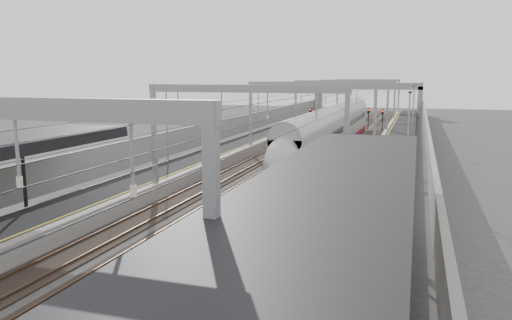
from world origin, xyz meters
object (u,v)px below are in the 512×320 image
Objects in this scene: overbridge at (368,90)px; signal_green at (311,115)px; train at (330,135)px; bench at (382,288)px.

overbridge is 33.40m from signal_green.
overbridge is at bearing 91.57° from train.
bench is at bearing -77.95° from train.
overbridge reaches higher than train.
train reaches higher than bench.
overbridge reaches higher than bench.
train is 22.93m from signal_green.
train is at bearing -73.00° from signal_green.
overbridge is at bearing 81.01° from signal_green.
train is 37.87m from bench.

